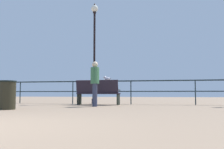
{
  "coord_description": "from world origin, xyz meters",
  "views": [
    {
      "loc": [
        2.76,
        -2.74,
        0.46
      ],
      "look_at": [
        0.59,
        7.34,
        1.25
      ],
      "focal_mm": 39.86,
      "sensor_mm": 36.0,
      "label": 1
    }
  ],
  "objects": [
    {
      "name": "bench_near_left",
      "position": [
        0.07,
        7.0,
        0.55
      ],
      "size": [
        1.77,
        0.7,
        1.0
      ],
      "color": "black",
      "rests_on": "ground_plane"
    },
    {
      "name": "pier_railing",
      "position": [
        0.0,
        7.84,
        0.77
      ],
      "size": [
        18.48,
        0.05,
        1.02
      ],
      "color": "#19272D",
      "rests_on": "ground_plane"
    },
    {
      "name": "person_by_bench",
      "position": [
        0.31,
        5.75,
        0.92
      ],
      "size": [
        0.31,
        0.47,
        1.6
      ],
      "color": "#323750",
      "rests_on": "ground_plane"
    },
    {
      "name": "trash_bin",
      "position": [
        -1.7,
        3.64,
        0.42
      ],
      "size": [
        0.49,
        0.49,
        0.83
      ],
      "color": "black",
      "rests_on": "ground_plane"
    },
    {
      "name": "seagull_on_rail",
      "position": [
        0.26,
        7.85,
        1.11
      ],
      "size": [
        0.42,
        0.25,
        0.2
      ],
      "color": "silver",
      "rests_on": "pier_railing"
    },
    {
      "name": "lamppost_center",
      "position": [
        -0.37,
        8.02,
        2.85
      ],
      "size": [
        0.32,
        0.32,
        4.63
      ],
      "color": "black",
      "rests_on": "ground_plane"
    }
  ]
}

